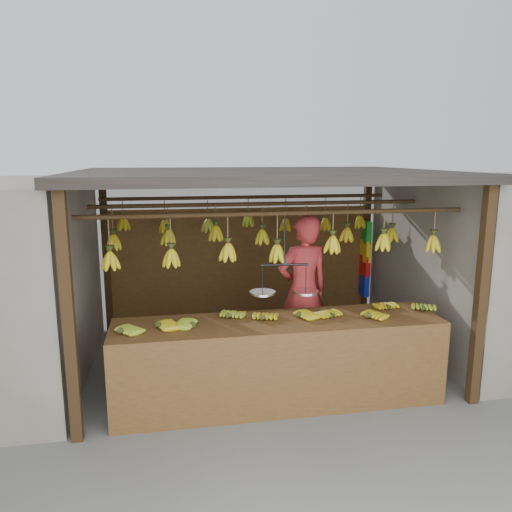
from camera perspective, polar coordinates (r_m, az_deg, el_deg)
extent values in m
plane|color=#5B5B57|center=(6.53, 0.48, -11.77)|extent=(80.00, 80.00, 0.00)
cube|color=black|center=(4.70, -20.61, -6.97)|extent=(0.10, 0.10, 2.30)
cube|color=black|center=(5.58, 24.30, -4.39)|extent=(0.10, 0.10, 2.30)
cube|color=black|center=(7.58, -16.73, 0.12)|extent=(0.10, 0.10, 2.30)
cube|color=black|center=(8.16, 12.40, 1.12)|extent=(0.10, 0.10, 2.30)
cube|color=black|center=(6.01, 0.52, 9.29)|extent=(4.30, 3.30, 0.10)
cylinder|color=black|center=(5.06, 2.66, 4.90)|extent=(4.00, 0.05, 0.05)
cylinder|color=black|center=(6.03, 0.52, 5.97)|extent=(4.00, 0.05, 0.05)
cylinder|color=black|center=(7.01, -1.04, 6.74)|extent=(4.00, 0.05, 0.05)
cube|color=#563819|center=(7.67, -1.61, -1.18)|extent=(4.00, 0.06, 1.80)
cube|color=#563819|center=(5.22, 2.61, -7.77)|extent=(3.41, 0.76, 0.08)
cube|color=#563819|center=(5.03, 3.56, -13.59)|extent=(3.41, 0.04, 0.90)
cube|color=black|center=(4.99, -15.46, -14.73)|extent=(0.07, 0.07, 0.82)
cube|color=black|center=(5.66, 19.77, -11.75)|extent=(0.07, 0.07, 0.82)
cube|color=black|center=(5.59, -14.89, -11.77)|extent=(0.07, 0.07, 0.82)
cube|color=black|center=(6.20, 16.71, -9.52)|extent=(0.07, 0.07, 0.82)
ellipsoid|color=#92A523|center=(4.94, -15.04, -8.43)|extent=(0.30, 0.29, 0.06)
ellipsoid|color=#B8A013|center=(5.01, -10.97, -7.95)|extent=(0.29, 0.25, 0.06)
ellipsoid|color=#92A523|center=(5.02, -7.14, -7.78)|extent=(0.29, 0.26, 0.06)
ellipsoid|color=#92A523|center=(5.23, -2.99, -6.93)|extent=(0.27, 0.29, 0.06)
ellipsoid|color=#B8A013|center=(5.16, 0.93, -7.17)|extent=(0.25, 0.29, 0.06)
ellipsoid|color=#B8A013|center=(5.25, 5.06, -6.85)|extent=(0.29, 0.25, 0.06)
ellipsoid|color=#B8A013|center=(5.30, 8.87, -6.77)|extent=(0.25, 0.28, 0.06)
ellipsoid|color=#B8A013|center=(5.35, 12.89, -6.77)|extent=(0.30, 0.28, 0.06)
ellipsoid|color=#B8A013|center=(5.70, 15.01, -5.75)|extent=(0.19, 0.25, 0.06)
ellipsoid|color=#92A523|center=(5.76, 18.70, -5.79)|extent=(0.26, 0.29, 0.06)
ellipsoid|color=#B8A013|center=(5.04, -16.31, -0.51)|extent=(0.16, 0.16, 0.28)
ellipsoid|color=#B8A013|center=(5.04, -9.65, -0.23)|extent=(0.16, 0.16, 0.28)
ellipsoid|color=#B8A013|center=(5.06, -3.23, 0.43)|extent=(0.16, 0.16, 0.28)
ellipsoid|color=#B8A013|center=(5.17, 2.42, 0.28)|extent=(0.16, 0.16, 0.28)
ellipsoid|color=#B8A013|center=(5.23, 8.73, 1.32)|extent=(0.16, 0.16, 0.28)
ellipsoid|color=#B8A013|center=(5.48, 14.33, 1.54)|extent=(0.16, 0.16, 0.28)
ellipsoid|color=#B8A013|center=(5.74, 19.59, 1.34)|extent=(0.16, 0.16, 0.28)
ellipsoid|color=#B8A013|center=(6.03, -15.95, 1.50)|extent=(0.16, 0.16, 0.28)
ellipsoid|color=#B8A013|center=(5.97, -9.98, 2.12)|extent=(0.16, 0.16, 0.28)
ellipsoid|color=#B8A013|center=(5.96, -4.61, 2.60)|extent=(0.16, 0.16, 0.28)
ellipsoid|color=#B8A013|center=(6.04, 0.72, 2.20)|extent=(0.16, 0.16, 0.28)
ellipsoid|color=#92A523|center=(6.16, 5.67, 2.69)|extent=(0.16, 0.16, 0.28)
ellipsoid|color=#B8A013|center=(6.40, 10.35, 2.41)|extent=(0.16, 0.16, 0.28)
ellipsoid|color=#B8A013|center=(6.60, 15.28, 2.34)|extent=(0.16, 0.16, 0.28)
ellipsoid|color=#B8A013|center=(6.96, -14.92, 3.62)|extent=(0.16, 0.16, 0.28)
ellipsoid|color=#B8A013|center=(7.00, -10.35, 3.36)|extent=(0.16, 0.16, 0.28)
ellipsoid|color=#92A523|center=(6.94, -5.51, 3.48)|extent=(0.16, 0.16, 0.28)
ellipsoid|color=#92A523|center=(7.04, -0.90, 4.13)|extent=(0.16, 0.16, 0.28)
ellipsoid|color=#B8A013|center=(7.22, 3.38, 3.55)|extent=(0.16, 0.16, 0.28)
ellipsoid|color=#B8A013|center=(7.33, 7.92, 3.61)|extent=(0.16, 0.16, 0.28)
ellipsoid|color=#B8A013|center=(7.51, 11.79, 3.82)|extent=(0.16, 0.16, 0.28)
cylinder|color=black|center=(5.11, 3.29, 1.93)|extent=(0.02, 0.02, 0.53)
cylinder|color=black|center=(5.16, 3.26, -1.00)|extent=(0.50, 0.07, 0.02)
cylinder|color=silver|center=(5.21, 0.72, -4.27)|extent=(0.27, 0.27, 0.02)
cylinder|color=silver|center=(5.27, 5.69, -4.14)|extent=(0.27, 0.27, 0.02)
imported|color=#BF3333|center=(6.21, 5.41, -3.92)|extent=(0.76, 0.57, 1.87)
cube|color=#199926|center=(7.96, 12.49, 2.72)|extent=(0.08, 0.26, 0.34)
cube|color=yellow|center=(8.01, 12.40, 0.58)|extent=(0.08, 0.26, 0.34)
cube|color=red|center=(8.06, 12.32, -1.12)|extent=(0.08, 0.26, 0.34)
cube|color=#1426BF|center=(8.13, 12.23, -3.24)|extent=(0.08, 0.26, 0.34)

